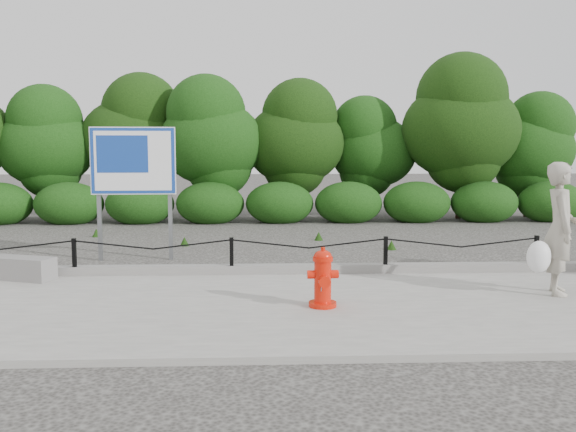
% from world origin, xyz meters
% --- Properties ---
extents(ground, '(90.00, 90.00, 0.00)m').
position_xyz_m(ground, '(0.00, 0.00, 0.00)').
color(ground, '#2D2B28').
rests_on(ground, ground).
extents(sidewalk, '(14.00, 4.00, 0.08)m').
position_xyz_m(sidewalk, '(0.00, -2.00, 0.04)').
color(sidewalk, gray).
rests_on(sidewalk, ground).
extents(curb, '(14.00, 0.22, 0.14)m').
position_xyz_m(curb, '(0.00, 0.05, 0.15)').
color(curb, slate).
rests_on(curb, sidewalk).
extents(chain_barrier, '(10.06, 0.06, 0.60)m').
position_xyz_m(chain_barrier, '(0.00, 0.00, 0.46)').
color(chain_barrier, black).
rests_on(chain_barrier, sidewalk).
extents(treeline, '(20.37, 3.74, 4.85)m').
position_xyz_m(treeline, '(0.03, 8.90, 2.56)').
color(treeline, black).
rests_on(treeline, ground).
extents(fire_hydrant, '(0.40, 0.41, 0.77)m').
position_xyz_m(fire_hydrant, '(1.26, -2.11, 0.45)').
color(fire_hydrant, red).
rests_on(fire_hydrant, sidewalk).
extents(pedestrian, '(0.82, 0.77, 1.83)m').
position_xyz_m(pedestrian, '(4.58, -1.56, 0.97)').
color(pedestrian, '#A19A8A').
rests_on(pedestrian, sidewalk).
extents(concrete_block, '(1.15, 0.72, 0.35)m').
position_xyz_m(concrete_block, '(-3.26, -0.25, 0.25)').
color(concrete_block, slate).
rests_on(concrete_block, sidewalk).
extents(advertising_sign, '(1.57, 0.18, 2.50)m').
position_xyz_m(advertising_sign, '(-1.90, 1.77, 1.77)').
color(advertising_sign, slate).
rests_on(advertising_sign, ground).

